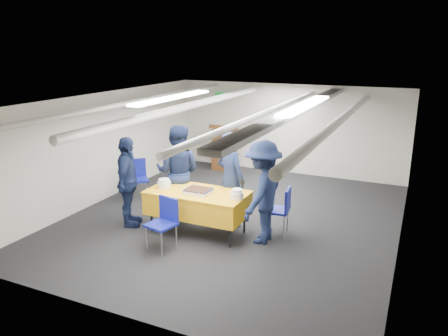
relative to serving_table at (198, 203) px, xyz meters
The scene contains 14 objects.
ground 1.09m from the serving_table, 69.37° to the left, with size 7.00×7.00×0.00m, color black.
room_shell 1.84m from the serving_table, 71.77° to the left, with size 6.00×7.00×2.30m.
serving_table is the anchor object (origin of this frame).
sheet_cake 0.26m from the serving_table, 50.85° to the right, with size 0.46×0.35×0.08m.
plate_stack_left 0.71m from the serving_table, behind, with size 0.24×0.24×0.16m.
plate_stack_right 0.83m from the serving_table, ahead, with size 0.21×0.21×0.17m.
podium 4.12m from the serving_table, 108.00° to the left, with size 0.62×0.53×1.25m.
chair_near 0.82m from the serving_table, 102.88° to the right, with size 0.50×0.50×0.87m.
chair_right 1.48m from the serving_table, 20.65° to the left, with size 0.46×0.46×0.87m.
chair_left 2.29m from the serving_table, 152.69° to the left, with size 0.59×0.59×0.87m.
sailor_a 0.76m from the serving_table, 56.13° to the left, with size 0.64×0.42×1.76m, color #0E1733.
sailor_b 0.91m from the serving_table, 143.95° to the left, with size 0.89×0.69×1.82m, color #0E1733.
sailor_c 1.36m from the serving_table, 169.50° to the right, with size 0.98×0.41×1.68m, color #0E1733.
sailor_d 1.21m from the serving_table, ahead, with size 1.14×0.65×1.76m, color #0E1733.
Camera 1 is at (3.11, -7.27, 3.26)m, focal length 35.00 mm.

